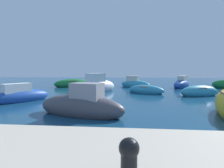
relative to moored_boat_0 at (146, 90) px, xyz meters
The scene contains 9 objects.
moored_boat_0 is the anchor object (origin of this frame).
moored_boat_2 4.61m from the moored_boat_0, 165.73° to the left, with size 3.83×4.12×2.06m.
moored_boat_5 8.87m from the moored_boat_0, 114.24° to the right, with size 4.55×2.57×1.78m.
moored_boat_6 5.76m from the moored_boat_0, 97.97° to the left, with size 3.91×3.21×1.56m.
moored_boat_7 7.15m from the moored_boat_0, 50.47° to the left, with size 3.05×3.75×1.62m.
moored_boat_8 9.83m from the moored_boat_0, 150.11° to the right, with size 3.07×3.76×1.43m.
moored_boat_9 4.26m from the moored_boat_0, 14.79° to the right, with size 3.43×2.09×1.08m.
moored_boat_10 9.81m from the moored_boat_0, 147.49° to the left, with size 4.44×3.01×1.24m.
mooring_bollard 13.88m from the moored_boat_0, 95.92° to the right, with size 0.30×0.30×0.65m.
Camera 1 is at (-5.60, -7.00, 2.12)m, focal length 29.69 mm.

